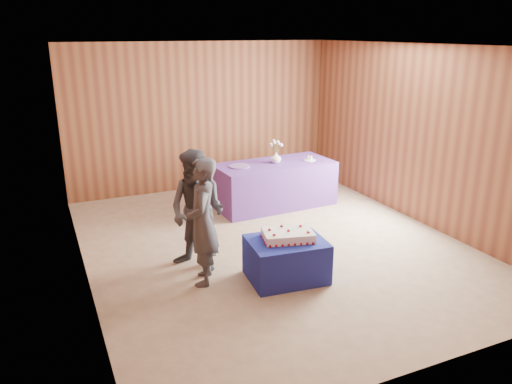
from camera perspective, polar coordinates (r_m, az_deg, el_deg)
ground at (r=7.09m, az=1.90°, el=-5.98°), size 6.00×6.00×0.00m
room_shell at (r=6.56m, az=2.06°, el=8.56°), size 5.04×6.04×2.72m
cake_table at (r=6.07m, az=3.48°, el=-7.69°), size 0.96×0.78×0.50m
serving_table at (r=8.51m, az=2.10°, el=0.88°), size 2.04×1.00×0.75m
sheet_cake at (r=5.97m, az=3.67°, el=-4.94°), size 0.70×0.55×0.14m
vase at (r=8.40m, az=2.29°, el=3.95°), size 0.18×0.18×0.18m
flower_spray at (r=8.35m, az=2.31°, el=5.56°), size 0.23×0.23×0.18m
platter at (r=8.17m, az=-1.89°, el=2.96°), size 0.36×0.36×0.02m
plate at (r=8.62m, az=6.16°, el=3.64°), size 0.27×0.27×0.01m
cake_slice at (r=8.61m, az=6.17°, el=3.91°), size 0.10×0.10×0.09m
knife at (r=8.55m, az=7.07°, el=3.45°), size 0.26×0.04×0.00m
guest_left at (r=5.82m, az=-6.13°, el=-3.44°), size 0.54×0.65×1.52m
guest_right at (r=6.16m, az=-6.73°, el=-2.21°), size 0.93×0.94×1.53m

